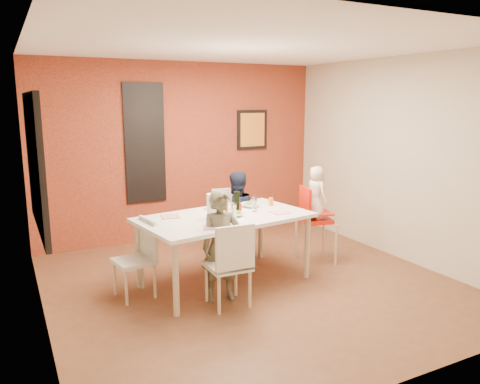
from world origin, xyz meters
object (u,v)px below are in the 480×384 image
chair_far (229,218)px  toddler (316,193)px  chair_left (140,254)px  wine_bottle (237,203)px  chair_near (231,261)px  paper_towel_roll (212,206)px  child_far (236,216)px  dining_table (225,222)px  high_chair (313,217)px  child_near (221,246)px

chair_far → toddler: toddler is taller
chair_left → wine_bottle: 1.25m
chair_left → toddler: 2.39m
chair_far → wine_bottle: bearing=-102.2°
chair_near → toddler: bearing=-153.1°
chair_left → toddler: toddler is taller
wine_bottle → paper_towel_roll: (-0.35, -0.08, 0.01)m
child_far → chair_near: bearing=56.5°
dining_table → chair_far: chair_far is taller
chair_left → high_chair: (2.32, 0.02, 0.14)m
chair_near → wine_bottle: size_ratio=3.44×
chair_near → wine_bottle: (0.42, 0.69, 0.44)m
chair_left → child_near: (0.74, -0.50, 0.12)m
dining_table → paper_towel_roll: paper_towel_roll is taller
chair_far → child_far: 0.26m
chair_left → paper_towel_roll: size_ratio=3.02×
chair_far → high_chair: 1.18m
child_near → dining_table: bearing=67.9°
paper_towel_roll → child_far: bearing=48.1°
paper_towel_roll → chair_far: bearing=55.5°
chair_near → child_far: bearing=-116.7°
chair_far → paper_towel_roll: bearing=-116.9°
dining_table → wine_bottle: 0.27m
child_far → paper_towel_roll: child_far is taller
chair_left → child_near: bearing=47.4°
child_near → chair_left: bearing=153.9°
dining_table → high_chair: 1.34m
chair_left → child_far: child_far is taller
dining_table → child_near: 0.50m
child_near → chair_near: bearing=-82.7°
chair_far → paper_towel_roll: (-0.67, -0.98, 0.44)m
high_chair → toddler: size_ratio=1.49×
chair_far → child_far: (-0.01, -0.24, 0.09)m
toddler → paper_towel_roll: size_ratio=2.42×
dining_table → chair_near: chair_near is taller
chair_near → chair_far: chair_far is taller
chair_far → child_near: size_ratio=0.76×
chair_near → paper_towel_roll: bearing=-94.4°
chair_left → chair_near: bearing=36.4°
high_chair → dining_table: bearing=107.6°
high_chair → wine_bottle: (-1.16, -0.08, 0.33)m
chair_near → chair_left: (-0.74, 0.74, -0.03)m
dining_table → high_chair: (1.33, 0.10, -0.13)m
toddler → chair_left: bearing=87.2°
wine_bottle → paper_towel_roll: 0.36m
wine_bottle → child_near: bearing=-132.8°
dining_table → wine_bottle: (0.17, 0.03, 0.20)m
chair_left → wine_bottle: bearing=78.7°
dining_table → high_chair: high_chair is taller
child_near → wine_bottle: child_near is taller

